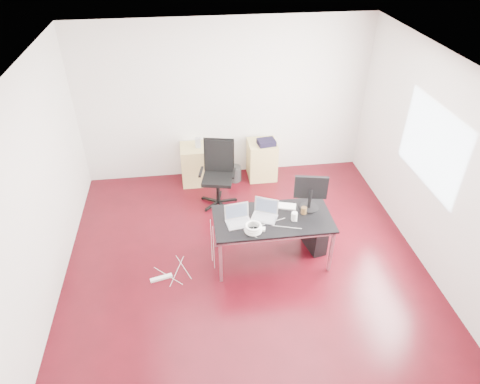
{
  "coord_description": "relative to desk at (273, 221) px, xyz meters",
  "views": [
    {
      "loc": [
        -0.66,
        -4.38,
        4.31
      ],
      "look_at": [
        0.0,
        0.55,
        0.85
      ],
      "focal_mm": 32.0,
      "sensor_mm": 36.0,
      "label": 1
    }
  ],
  "objects": [
    {
      "name": "cup_white",
      "position": [
        0.27,
        -0.08,
        0.11
      ],
      "size": [
        0.1,
        0.1,
        0.12
      ],
      "primitive_type": "cylinder",
      "rotation": [
        0.0,
        0.0,
        0.23
      ],
      "color": "white",
      "rests_on": "desk"
    },
    {
      "name": "filing_cabinet_right",
      "position": [
        0.25,
        2.18,
        -0.33
      ],
      "size": [
        0.5,
        0.5,
        0.7
      ],
      "primitive_type": "cube",
      "color": "tan",
      "rests_on": "ground"
    },
    {
      "name": "monitor",
      "position": [
        0.54,
        0.17,
        0.34
      ],
      "size": [
        0.45,
        0.26,
        0.51
      ],
      "rotation": [
        0.0,
        0.0,
        -0.21
      ],
      "color": "black",
      "rests_on": "desk"
    },
    {
      "name": "keyboard",
      "position": [
        0.15,
        0.25,
        0.06
      ],
      "size": [
        0.46,
        0.26,
        0.02
      ],
      "primitive_type": "cube",
      "rotation": [
        0.0,
        0.0,
        -0.3
      ],
      "color": "white",
      "rests_on": "desk"
    },
    {
      "name": "cable_coil",
      "position": [
        -0.31,
        -0.24,
        0.11
      ],
      "size": [
        0.24,
        0.24,
        0.11
      ],
      "rotation": [
        0.0,
        0.0,
        -0.27
      ],
      "color": "white",
      "rests_on": "desk"
    },
    {
      "name": "power_strip",
      "position": [
        -1.56,
        -0.21,
        -0.66
      ],
      "size": [
        0.31,
        0.13,
        0.04
      ],
      "primitive_type": "cube",
      "rotation": [
        0.0,
        0.0,
        0.24
      ],
      "color": "white",
      "rests_on": "ground"
    },
    {
      "name": "desk",
      "position": [
        0.0,
        0.0,
        0.0
      ],
      "size": [
        1.6,
        0.8,
        0.73
      ],
      "color": "black",
      "rests_on": "ground"
    },
    {
      "name": "speaker",
      "position": [
        -0.89,
        2.16,
        0.11
      ],
      "size": [
        0.1,
        0.09,
        0.18
      ],
      "primitive_type": "cube",
      "rotation": [
        0.0,
        0.0,
        -0.12
      ],
      "color": "#9E9E9E",
      "rests_on": "filing_cabinet_left"
    },
    {
      "name": "navy_garment",
      "position": [
        0.3,
        2.1,
        0.07
      ],
      "size": [
        0.33,
        0.28,
        0.09
      ],
      "primitive_type": "cube",
      "rotation": [
        0.0,
        0.0,
        0.13
      ],
      "color": "black",
      "rests_on": "filing_cabinet_right"
    },
    {
      "name": "laptop_right",
      "position": [
        -0.1,
        0.05,
        0.11
      ],
      "size": [
        0.41,
        0.37,
        0.23
      ],
      "rotation": [
        0.0,
        0.0,
        -0.44
      ],
      "color": "silver",
      "rests_on": "desk"
    },
    {
      "name": "cup_brown",
      "position": [
        0.44,
        0.05,
        0.1
      ],
      "size": [
        0.09,
        0.09,
        0.1
      ],
      "primitive_type": "cylinder",
      "rotation": [
        0.0,
        0.0,
        0.13
      ],
      "color": "brown",
      "rests_on": "desk"
    },
    {
      "name": "laptop_left",
      "position": [
        -0.47,
        -0.02,
        0.11
      ],
      "size": [
        0.36,
        0.3,
        0.23
      ],
      "rotation": [
        0.0,
        0.0,
        0.14
      ],
      "color": "silver",
      "rests_on": "desk"
    },
    {
      "name": "wastebasket",
      "position": [
        -0.26,
        2.11,
        -0.54
      ],
      "size": [
        0.31,
        0.31,
        0.28
      ],
      "primitive_type": "cylinder",
      "rotation": [
        0.0,
        0.0,
        0.34
      ],
      "color": "black",
      "rests_on": "ground"
    },
    {
      "name": "power_adapter",
      "position": [
        -0.18,
        -0.23,
        0.07
      ],
      "size": [
        0.08,
        0.08,
        0.03
      ],
      "primitive_type": "cube",
      "rotation": [
        0.0,
        0.0,
        -0.21
      ],
      "color": "white",
      "rests_on": "desk"
    },
    {
      "name": "room_shell",
      "position": [
        -0.34,
        -0.05,
        0.73
      ],
      "size": [
        5.0,
        5.0,
        5.0
      ],
      "color": "#38060D",
      "rests_on": "ground"
    },
    {
      "name": "pc_tower",
      "position": [
        0.67,
        0.14,
        -0.46
      ],
      "size": [
        0.29,
        0.48,
        0.44
      ],
      "primitive_type": "cube",
      "rotation": [
        0.0,
        0.0,
        0.2
      ],
      "color": "black",
      "rests_on": "ground"
    },
    {
      "name": "office_chair",
      "position": [
        -0.61,
        1.51,
        -0.07
      ],
      "size": [
        0.57,
        0.59,
        1.08
      ],
      "rotation": [
        0.0,
        0.0,
        -0.21
      ],
      "color": "black",
      "rests_on": "ground"
    },
    {
      "name": "filing_cabinet_left",
      "position": [
        -0.96,
        2.18,
        -0.33
      ],
      "size": [
        0.5,
        0.5,
        0.7
      ],
      "primitive_type": "cube",
      "color": "tan",
      "rests_on": "ground"
    }
  ]
}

